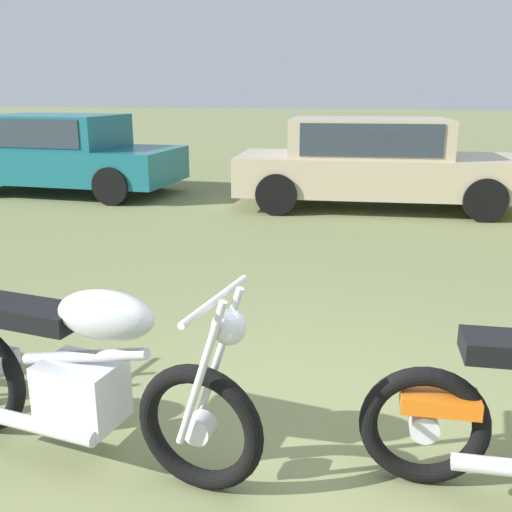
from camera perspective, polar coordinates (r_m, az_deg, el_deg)
The scene contains 4 objects.
ground_plane at distance 3.17m, azimuth 5.28°, elevation -19.99°, with size 120.00×120.00×0.00m, color olive.
motorcycle_silver at distance 3.11m, azimuth -16.83°, elevation -11.01°, with size 2.01×0.64×1.02m.
car_teal at distance 11.47m, azimuth -18.59°, elevation 9.83°, with size 4.25×2.03×1.43m.
car_beige at distance 9.65m, azimuth 11.41°, elevation 9.33°, with size 4.56×2.08×1.43m.
Camera 1 is at (0.31, -2.55, 1.85)m, focal length 40.82 mm.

